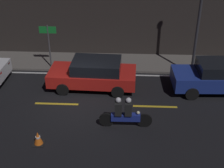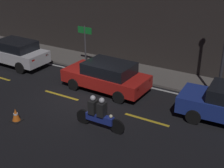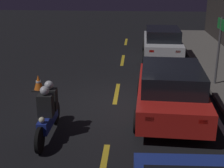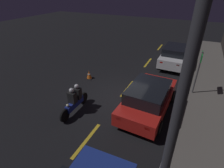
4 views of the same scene
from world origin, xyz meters
name	(u,v)px [view 4 (image 4 of 4)]	position (x,y,z in m)	size (l,w,h in m)	color
ground_plane	(121,97)	(0.00, 0.00, 0.00)	(56.00, 56.00, 0.00)	black
raised_curb	(208,118)	(0.00, 4.39, 0.06)	(28.00, 2.31, 0.12)	#605B56
lane_dash_a	(160,47)	(-10.00, 0.00, 0.00)	(2.00, 0.14, 0.01)	gold
lane_dash_b	(148,63)	(-5.50, 0.00, 0.00)	(2.00, 0.14, 0.01)	gold
lane_dash_c	(127,88)	(-1.00, 0.00, 0.00)	(2.00, 0.14, 0.01)	gold
lane_dash_d	(87,140)	(3.50, 0.00, 0.00)	(2.00, 0.14, 0.01)	gold
lane_solid_kerb	(176,111)	(0.00, 2.99, 0.00)	(25.20, 0.14, 0.01)	silver
sedan_white	(175,55)	(-5.94, 1.88, 0.81)	(4.20, 1.90, 1.51)	silver
taxi_red	(149,97)	(0.56, 1.65, 0.77)	(4.31, 2.09, 1.46)	red
motorcycle	(75,100)	(2.11, -1.52, 0.65)	(2.16, 0.37, 1.38)	black
traffic_cone_near	(89,75)	(-1.11, -2.78, 0.27)	(0.43, 0.43, 0.55)	black
shop_sign	(199,65)	(-2.01, 3.55, 1.80)	(0.90, 0.08, 2.40)	#4C4C51
street_lamp	(168,154)	(5.63, 3.09, 3.24)	(0.28, 0.28, 5.76)	#333338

